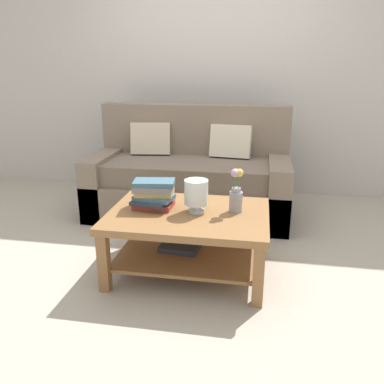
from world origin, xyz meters
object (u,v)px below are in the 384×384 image
Objects in this scene: coffee_table at (188,229)px; book_stack_main at (154,194)px; flower_pitcher at (236,193)px; couch at (190,178)px; glass_hurricane_vase at (196,193)px.

book_stack_main is at bearing 169.20° from coffee_table.
flower_pitcher reaches higher than coffee_table.
couch reaches higher than book_stack_main.
glass_hurricane_vase is at bearing 14.12° from coffee_table.
book_stack_main is at bearing 173.57° from glass_hurricane_vase.
couch is 6.18× the size of book_stack_main.
glass_hurricane_vase is (0.32, -0.04, 0.04)m from book_stack_main.
couch is 1.27m from flower_pitcher.
couch is 8.31× the size of glass_hurricane_vase.
book_stack_main is (-0.26, 0.05, 0.23)m from coffee_table.
book_stack_main is at bearing -178.36° from flower_pitcher.
glass_hurricane_vase is at bearing -6.43° from book_stack_main.
coffee_table is at bearing -10.80° from book_stack_main.
couch is at bearing 115.09° from flower_pitcher.
coffee_table is 3.55× the size of flower_pitcher.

